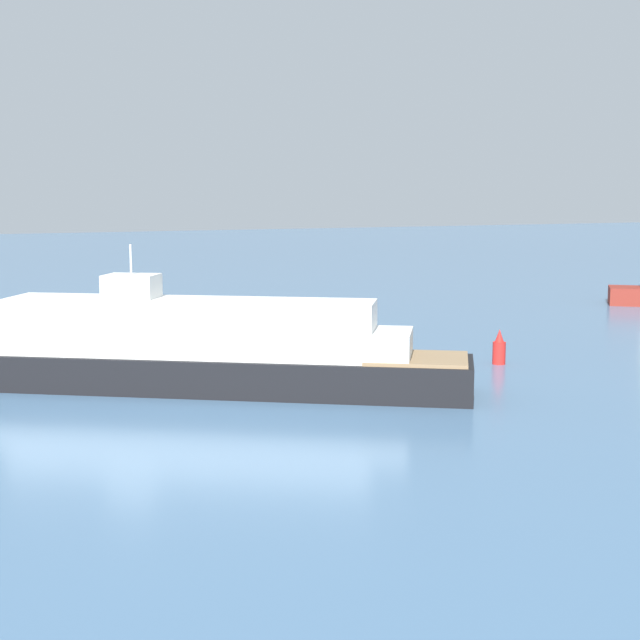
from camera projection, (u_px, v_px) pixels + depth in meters
white_riverboat at (198, 351)px, 42.60m from camera, size 23.59×17.06×6.79m
channel_buoy_red at (499, 349)px, 49.07m from camera, size 0.70×0.70×1.90m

